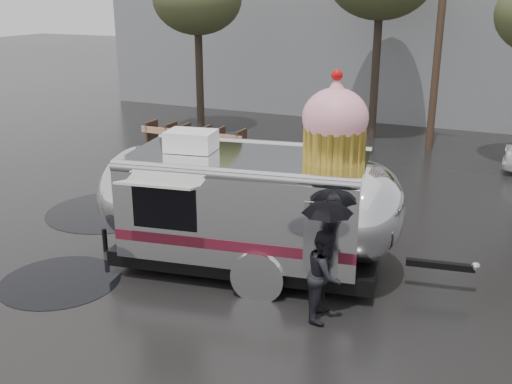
% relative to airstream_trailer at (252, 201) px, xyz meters
% --- Properties ---
extents(ground, '(120.00, 120.00, 0.00)m').
position_rel_airstream_trailer_xyz_m(ground, '(-0.69, -1.64, -1.57)').
color(ground, black).
rests_on(ground, ground).
extents(puddles, '(9.50, 9.30, 0.01)m').
position_rel_airstream_trailer_xyz_m(puddles, '(-3.31, 0.23, -1.56)').
color(puddles, black).
rests_on(puddles, ground).
extents(utility_pole, '(1.60, 0.28, 9.00)m').
position_rel_airstream_trailer_xyz_m(utility_pole, '(1.81, 12.36, 3.05)').
color(utility_pole, '#473323').
rests_on(utility_pole, ground).
extents(barricade_row, '(4.30, 0.80, 1.00)m').
position_rel_airstream_trailer_xyz_m(barricade_row, '(-6.24, 8.33, -1.05)').
color(barricade_row, '#473323').
rests_on(barricade_row, ground).
extents(airstream_trailer, '(8.22, 3.97, 4.47)m').
position_rel_airstream_trailer_xyz_m(airstream_trailer, '(0.00, 0.00, 0.00)').
color(airstream_trailer, silver).
rests_on(airstream_trailer, ground).
extents(person_right, '(0.56, 0.88, 1.73)m').
position_rel_airstream_trailer_xyz_m(person_right, '(2.07, -1.32, -0.70)').
color(person_right, black).
rests_on(person_right, ground).
extents(umbrella_black, '(1.12, 1.12, 2.31)m').
position_rel_airstream_trailer_xyz_m(umbrella_black, '(2.07, -1.32, 0.36)').
color(umbrella_black, black).
rests_on(umbrella_black, ground).
extents(tripod, '(0.57, 0.65, 1.57)m').
position_rel_airstream_trailer_xyz_m(tripod, '(1.56, -0.44, -0.63)').
color(tripod, black).
rests_on(tripod, ground).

